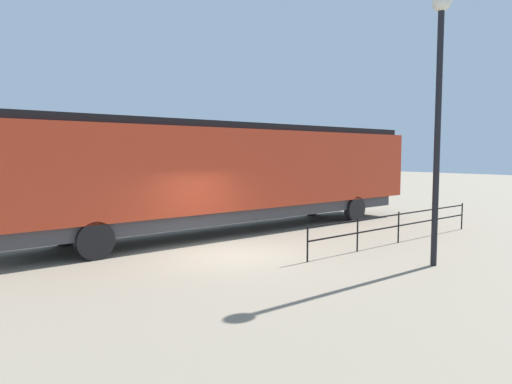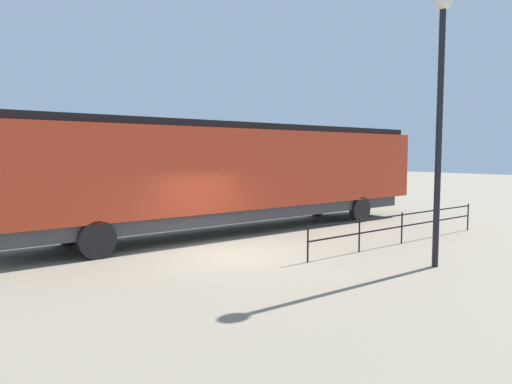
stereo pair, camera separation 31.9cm
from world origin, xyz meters
The scene contains 4 objects.
ground_plane centered at (0.00, 0.00, 0.00)m, with size 120.00×120.00×0.00m, color gray.
locomotive centered at (-3.25, 3.11, 2.30)m, with size 2.93×18.14×4.10m.
lamp_post centered at (4.56, 3.40, 4.79)m, with size 0.49×0.49×7.12m.
platform_fence centered at (2.13, 5.46, 0.69)m, with size 0.05×8.81×1.05m.
Camera 1 is at (11.00, -8.19, 3.00)m, focal length 32.93 mm.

